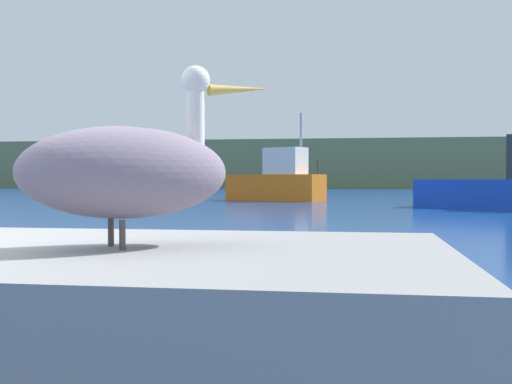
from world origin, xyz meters
TOP-DOWN VIEW (x-y plane):
  - hillside_backdrop at (0.00, 78.89)m, footprint 140.00×15.18m
  - pier_dock at (1.29, -0.09)m, footprint 3.14×2.14m
  - pelican at (1.30, -0.08)m, footprint 1.23×1.07m
  - fishing_boat_orange at (-1.76, 30.11)m, footprint 5.58×3.85m

SIDE VIEW (x-z plane):
  - pier_dock at x=1.29m, z-range 0.00..0.84m
  - fishing_boat_orange at x=-1.76m, z-range -1.23..3.32m
  - pelican at x=1.30m, z-range 0.76..1.68m
  - hillside_backdrop at x=0.00m, z-range 0.00..5.88m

